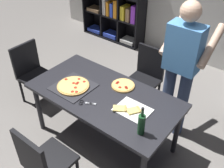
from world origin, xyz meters
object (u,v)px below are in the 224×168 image
at_px(chair_near_camera, 43,161).
at_px(wine_bottle, 141,124).
at_px(chair_left_end, 32,70).
at_px(person_serving_pizza, 181,65).
at_px(chair_far_side, 146,74).
at_px(pepperoni_pizza_on_tray, 73,86).
at_px(second_pizza_plain, 123,85).
at_px(kitchen_scissors, 85,103).
at_px(dining_table, 104,99).

distance_m(chair_near_camera, wine_bottle, 1.02).
height_order(chair_left_end, person_serving_pizza, person_serving_pizza).
distance_m(chair_far_side, chair_left_end, 1.64).
xyz_separation_m(chair_near_camera, wine_bottle, (0.65, 0.69, 0.36)).
bearing_deg(pepperoni_pizza_on_tray, chair_far_side, 71.21).
relative_size(wine_bottle, second_pizza_plain, 1.16).
xyz_separation_m(person_serving_pizza, second_pizza_plain, (-0.48, -0.46, -0.24)).
height_order(chair_near_camera, chair_far_side, same).
xyz_separation_m(chair_near_camera, kitchen_scissors, (-0.06, 0.68, 0.24)).
distance_m(dining_table, chair_near_camera, 0.95).
distance_m(kitchen_scissors, second_pizza_plain, 0.52).
distance_m(chair_near_camera, pepperoni_pizza_on_tray, 0.92).
relative_size(dining_table, wine_bottle, 5.50).
bearing_deg(wine_bottle, pepperoni_pizza_on_tray, 173.38).
bearing_deg(chair_far_side, kitchen_scissors, -92.84).
bearing_deg(second_pizza_plain, chair_left_end, -170.18).
height_order(person_serving_pizza, second_pizza_plain, person_serving_pizza).
bearing_deg(chair_near_camera, second_pizza_plain, 85.80).
relative_size(chair_left_end, wine_bottle, 2.85).
height_order(person_serving_pizza, wine_bottle, person_serving_pizza).
xyz_separation_m(dining_table, chair_near_camera, (-0.00, -0.93, -0.16)).
relative_size(chair_far_side, chair_left_end, 1.00).
relative_size(pepperoni_pizza_on_tray, kitchen_scissors, 2.24).
height_order(dining_table, pepperoni_pizza_on_tray, pepperoni_pizza_on_tray).
xyz_separation_m(chair_left_end, wine_bottle, (2.01, -0.24, 0.36)).
xyz_separation_m(chair_near_camera, second_pizza_plain, (0.09, 1.18, 0.25)).
xyz_separation_m(wine_bottle, second_pizza_plain, (-0.57, 0.49, -0.11)).
relative_size(chair_near_camera, second_pizza_plain, 3.29).
xyz_separation_m(dining_table, chair_left_end, (-1.35, 0.00, -0.16)).
distance_m(dining_table, person_serving_pizza, 0.96).
relative_size(chair_near_camera, wine_bottle, 2.85).
distance_m(chair_near_camera, kitchen_scissors, 0.72).
distance_m(chair_left_end, pepperoni_pizza_on_tray, 1.03).
height_order(chair_far_side, pepperoni_pizza_on_tray, chair_far_side).
relative_size(dining_table, second_pizza_plain, 6.36).
bearing_deg(chair_far_side, second_pizza_plain, -82.75).
bearing_deg(chair_far_side, dining_table, -90.00).
distance_m(wine_bottle, second_pizza_plain, 0.76).
xyz_separation_m(dining_table, wine_bottle, (0.65, -0.24, 0.19)).
bearing_deg(person_serving_pizza, dining_table, -128.49).
xyz_separation_m(dining_table, pepperoni_pizza_on_tray, (-0.36, -0.13, 0.09)).
height_order(chair_far_side, wine_bottle, wine_bottle).
relative_size(dining_table, chair_left_end, 1.93).
bearing_deg(person_serving_pizza, pepperoni_pizza_on_tray, -137.88).
bearing_deg(person_serving_pizza, chair_left_end, -159.66).
bearing_deg(kitchen_scissors, wine_bottle, 0.97).
height_order(chair_near_camera, kitchen_scissors, chair_near_camera).
bearing_deg(kitchen_scissors, chair_near_camera, -85.04).
xyz_separation_m(dining_table, person_serving_pizza, (0.57, 0.71, 0.32)).
bearing_deg(second_pizza_plain, pepperoni_pizza_on_tray, -140.02).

